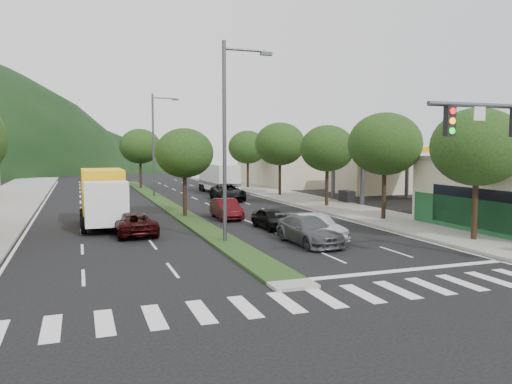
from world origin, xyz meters
name	(u,v)px	position (x,y,z in m)	size (l,w,h in m)	color
ground	(287,283)	(0.00, 0.00, 0.00)	(160.00, 160.00, 0.00)	black
sidewalk_right	(306,200)	(12.50, 25.00, 0.07)	(5.00, 90.00, 0.15)	gray
median	(162,202)	(0.00, 28.00, 0.06)	(1.60, 56.00, 0.12)	#1F3714
crosswalk	(312,299)	(0.00, -2.00, 0.01)	(19.00, 2.20, 0.01)	silver
gas_canopy	(387,150)	(19.00, 22.00, 4.65)	(12.20, 8.20, 5.25)	silver
bldg_right_far	(292,165)	(19.50, 44.00, 2.60)	(10.00, 16.00, 5.20)	beige
tree_r_a	(477,147)	(12.00, 4.00, 4.82)	(4.60, 4.60, 6.63)	black
tree_r_b	(385,144)	(12.00, 12.00, 5.04)	(4.80, 4.80, 6.94)	black
tree_r_c	(327,148)	(12.00, 20.00, 4.75)	(4.40, 4.40, 6.48)	black
tree_r_d	(280,144)	(12.00, 30.00, 5.18)	(5.00, 5.00, 7.17)	black
tree_r_e	(248,147)	(12.00, 40.00, 4.89)	(4.60, 4.60, 6.71)	black
tree_med_near	(184,153)	(0.00, 18.00, 4.43)	(4.00, 4.00, 6.02)	black
tree_med_far	(140,146)	(0.00, 44.00, 5.01)	(4.80, 4.80, 6.94)	black
streetlight_near	(228,132)	(0.21, 8.00, 5.58)	(2.60, 0.25, 10.00)	#47494C
streetlight_mid	(155,140)	(0.21, 33.00, 5.58)	(2.60, 0.25, 10.00)	#47494C
sedan_silver	(314,228)	(4.40, 6.88, 0.70)	(1.48, 4.25, 1.40)	#A9ABB1
suv_maroon	(133,223)	(-4.12, 11.95, 0.64)	(2.12, 4.60, 1.28)	black
car_queue_a	(271,219)	(3.82, 11.35, 0.61)	(1.44, 3.57, 1.22)	black
car_queue_b	(309,230)	(3.87, 6.35, 0.68)	(1.92, 4.72, 1.37)	#4E4E53
car_queue_c	(226,209)	(2.49, 16.35, 0.68)	(1.43, 4.11, 1.35)	#420B0F
car_queue_d	(228,192)	(5.96, 27.82, 0.76)	(2.52, 5.47, 1.52)	black
box_truck	(103,200)	(-5.48, 15.78, 1.64)	(2.80, 7.03, 3.46)	white
motorhome	(219,178)	(7.19, 35.48, 1.65)	(2.70, 8.11, 3.09)	silver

